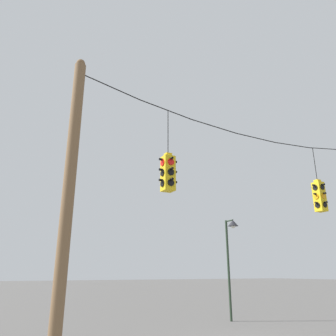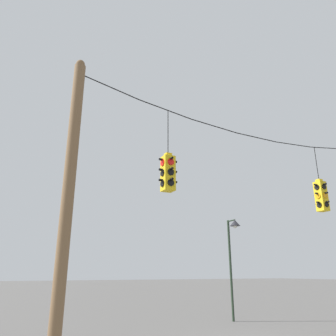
{
  "view_description": "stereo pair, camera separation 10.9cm",
  "coord_description": "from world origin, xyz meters",
  "px_view_note": "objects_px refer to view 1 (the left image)",
  "views": [
    {
      "loc": [
        -7.8,
        -8.58,
        2.29
      ],
      "look_at": [
        -3.57,
        -0.45,
        5.23
      ],
      "focal_mm": 35.0,
      "sensor_mm": 36.0,
      "label": 1
    },
    {
      "loc": [
        -7.7,
        -8.63,
        2.29
      ],
      "look_at": [
        -3.57,
        -0.45,
        5.23
      ],
      "focal_mm": 35.0,
      "sensor_mm": 36.0,
      "label": 2
    }
  ],
  "objects_px": {
    "traffic_light_near_right_pole": "(319,196)",
    "street_lamp": "(231,242)",
    "traffic_light_near_left_pole": "(168,173)",
    "utility_pole_left": "(68,200)"
  },
  "relations": [
    {
      "from": "utility_pole_left",
      "to": "traffic_light_near_right_pole",
      "type": "height_order",
      "value": "utility_pole_left"
    },
    {
      "from": "traffic_light_near_right_pole",
      "to": "street_lamp",
      "type": "height_order",
      "value": "traffic_light_near_right_pole"
    },
    {
      "from": "utility_pole_left",
      "to": "traffic_light_near_right_pole",
      "type": "bearing_deg",
      "value": 0.0
    },
    {
      "from": "traffic_light_near_right_pole",
      "to": "street_lamp",
      "type": "relative_size",
      "value": 0.51
    },
    {
      "from": "traffic_light_near_left_pole",
      "to": "traffic_light_near_right_pole",
      "type": "relative_size",
      "value": 1.01
    },
    {
      "from": "traffic_light_near_left_pole",
      "to": "street_lamp",
      "type": "bearing_deg",
      "value": 40.72
    },
    {
      "from": "traffic_light_near_left_pole",
      "to": "traffic_light_near_right_pole",
      "type": "height_order",
      "value": "traffic_light_near_left_pole"
    },
    {
      "from": "utility_pole_left",
      "to": "traffic_light_near_left_pole",
      "type": "distance_m",
      "value": 2.98
    },
    {
      "from": "street_lamp",
      "to": "traffic_light_near_left_pole",
      "type": "bearing_deg",
      "value": -139.28
    },
    {
      "from": "traffic_light_near_left_pole",
      "to": "street_lamp",
      "type": "distance_m",
      "value": 8.92
    }
  ]
}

